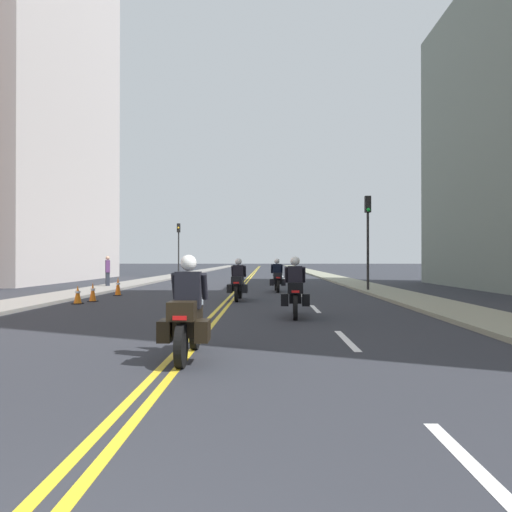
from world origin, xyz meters
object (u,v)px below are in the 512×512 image
at_px(traffic_cone_0, 78,295).
at_px(motorcycle_0, 188,317).
at_px(motorcycle_1, 295,292).
at_px(traffic_light_near, 368,226).
at_px(traffic_cone_2, 118,286).
at_px(motorcycle_3, 277,279).
at_px(traffic_light_far, 179,240).
at_px(motorcycle_2, 238,283).
at_px(pedestrian_0, 108,271).
at_px(traffic_cone_1, 93,292).

bearing_deg(traffic_cone_0, motorcycle_0, -59.91).
bearing_deg(motorcycle_1, traffic_light_near, 70.88).
distance_m(motorcycle_0, traffic_cone_0, 10.88).
bearing_deg(traffic_cone_0, traffic_cone_2, 87.07).
relative_size(motorcycle_1, traffic_cone_0, 3.20).
bearing_deg(motorcycle_0, traffic_cone_2, 111.03).
height_order(motorcycle_3, traffic_cone_2, motorcycle_3).
bearing_deg(traffic_light_far, motorcycle_2, -74.56).
height_order(motorcycle_1, traffic_light_far, traffic_light_far).
distance_m(motorcycle_3, traffic_light_far, 21.25).
bearing_deg(traffic_cone_0, motorcycle_3, 42.20).
xyz_separation_m(traffic_cone_0, traffic_light_near, (11.67, 6.51, 2.89)).
bearing_deg(pedestrian_0, traffic_cone_0, 167.10).
bearing_deg(traffic_light_far, motorcycle_1, -73.89).
relative_size(motorcycle_3, traffic_cone_1, 2.91).
xyz_separation_m(traffic_cone_0, traffic_cone_1, (0.20, 0.94, 0.03)).
distance_m(traffic_cone_1, traffic_cone_2, 3.07).
relative_size(traffic_cone_2, pedestrian_0, 0.46).
bearing_deg(pedestrian_0, motorcycle_2, -161.46).
relative_size(motorcycle_3, traffic_cone_0, 3.16).
bearing_deg(motorcycle_3, traffic_cone_2, -162.18).
distance_m(motorcycle_1, traffic_cone_2, 10.71).
xyz_separation_m(motorcycle_2, pedestrian_0, (-7.74, 8.07, 0.26)).
bearing_deg(traffic_light_near, motorcycle_1, -111.96).
bearing_deg(traffic_cone_1, traffic_cone_0, -102.07).
xyz_separation_m(motorcycle_3, traffic_cone_2, (-7.05, -2.56, -0.24)).
height_order(traffic_cone_1, traffic_cone_2, traffic_cone_2).
bearing_deg(motorcycle_2, motorcycle_0, -88.81).
distance_m(motorcycle_1, traffic_light_near, 11.44).
bearing_deg(traffic_cone_1, traffic_cone_2, 89.92).
bearing_deg(traffic_light_far, traffic_cone_0, -87.57).
height_order(motorcycle_1, traffic_cone_0, motorcycle_1).
xyz_separation_m(traffic_cone_2, pedestrian_0, (-2.32, 5.63, 0.51)).
bearing_deg(traffic_cone_0, motorcycle_1, -27.07).
bearing_deg(traffic_cone_2, motorcycle_3, 19.98).
relative_size(motorcycle_3, pedestrian_0, 1.18).
bearing_deg(motorcycle_1, traffic_light_far, 108.95).
relative_size(motorcycle_0, traffic_light_near, 0.45).
height_order(motorcycle_2, motorcycle_3, motorcycle_2).
relative_size(motorcycle_3, traffic_cone_2, 2.56).
xyz_separation_m(traffic_cone_0, pedestrian_0, (-2.11, 9.64, 0.59)).
height_order(motorcycle_0, motorcycle_3, motorcycle_0).
relative_size(motorcycle_0, traffic_cone_1, 2.91).
bearing_deg(motorcycle_2, motorcycle_1, -68.81).
relative_size(traffic_light_far, pedestrian_0, 2.71).
height_order(motorcycle_0, pedestrian_0, pedestrian_0).
xyz_separation_m(traffic_light_near, traffic_light_far, (-12.77, 19.42, 0.10)).
distance_m(motorcycle_0, motorcycle_3, 16.09).
bearing_deg(pedestrian_0, traffic_light_far, -28.82).
xyz_separation_m(motorcycle_1, traffic_cone_2, (-7.29, 7.84, -0.27)).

